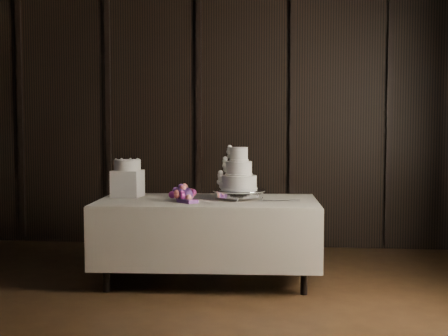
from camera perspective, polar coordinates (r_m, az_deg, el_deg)
room at (r=3.99m, az=-9.80°, el=4.77°), size 6.08×7.08×3.08m
display_table at (r=5.72m, az=-1.50°, el=-6.33°), size 2.04×1.15×0.76m
cake_stand at (r=5.69m, az=1.37°, el=-2.44°), size 0.54×0.54×0.09m
wedding_cake at (r=5.65m, az=1.08°, el=-0.46°), size 0.36×0.32×0.39m
bouquet at (r=5.57m, az=-3.67°, el=-2.38°), size 0.48×0.49×0.19m
box_pedestal at (r=5.96m, az=-8.81°, el=-1.41°), size 0.28×0.28×0.25m
small_cake at (r=5.94m, az=-8.82°, el=0.27°), size 0.28×0.28×0.10m
cake_knife at (r=5.56m, az=4.58°, el=-3.00°), size 0.37×0.03×0.01m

